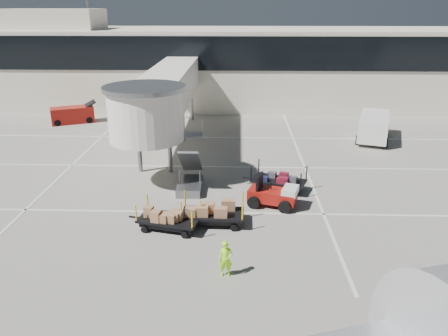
{
  "coord_description": "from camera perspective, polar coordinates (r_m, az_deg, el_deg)",
  "views": [
    {
      "loc": [
        1.42,
        -18.87,
        10.37
      ],
      "look_at": [
        0.68,
        3.46,
        2.0
      ],
      "focal_mm": 35.0,
      "sensor_mm": 36.0,
      "label": 1
    }
  ],
  "objects": [
    {
      "name": "ground",
      "position": [
        21.58,
        -2.12,
        -8.21
      ],
      "size": [
        140.0,
        140.0,
        0.0
      ],
      "primitive_type": "plane",
      "color": "gray",
      "rests_on": "ground"
    },
    {
      "name": "lane_markings",
      "position": [
        30.12,
        -2.18,
        0.4
      ],
      "size": [
        40.0,
        30.0,
        0.02
      ],
      "color": "silver",
      "rests_on": "ground"
    },
    {
      "name": "terminal",
      "position": [
        49.24,
        -0.17,
        13.23
      ],
      "size": [
        64.0,
        12.11,
        15.2
      ],
      "color": "beige",
      "rests_on": "ground"
    },
    {
      "name": "jet_bridge",
      "position": [
        32.18,
        -7.88,
        9.44
      ],
      "size": [
        5.7,
        20.4,
        6.03
      ],
      "color": "white",
      "rests_on": "ground"
    },
    {
      "name": "baggage_tug",
      "position": [
        24.02,
        6.52,
        -3.54
      ],
      "size": [
        2.87,
        2.32,
        1.71
      ],
      "rotation": [
        0.0,
        0.0,
        -0.32
      ],
      "color": "maroon",
      "rests_on": "ground"
    },
    {
      "name": "suitcase_cart",
      "position": [
        26.11,
        7.12,
        -1.77
      ],
      "size": [
        3.87,
        2.59,
        1.5
      ],
      "rotation": [
        0.0,
        0.0,
        -0.38
      ],
      "color": "black",
      "rests_on": "ground"
    },
    {
      "name": "box_cart_near",
      "position": [
        21.91,
        -1.63,
        -6.04
      ],
      "size": [
        3.83,
        1.6,
        1.49
      ],
      "rotation": [
        0.0,
        0.0,
        -0.02
      ],
      "color": "black",
      "rests_on": "ground"
    },
    {
      "name": "box_cart_far",
      "position": [
        21.71,
        -7.46,
        -6.55
      ],
      "size": [
        3.72,
        2.11,
        1.43
      ],
      "rotation": [
        0.0,
        0.0,
        -0.23
      ],
      "color": "black",
      "rests_on": "ground"
    },
    {
      "name": "ground_worker",
      "position": [
        17.93,
        0.23,
        -11.8
      ],
      "size": [
        0.59,
        0.41,
        1.56
      ],
      "primitive_type": "imported",
      "rotation": [
        0.0,
        0.0,
        0.07
      ],
      "color": "#96F319",
      "rests_on": "ground"
    },
    {
      "name": "minivan",
      "position": [
        37.68,
        19.01,
        5.36
      ],
      "size": [
        3.76,
        5.77,
        2.03
      ],
      "rotation": [
        0.0,
        0.0,
        -0.32
      ],
      "color": "silver",
      "rests_on": "ground"
    },
    {
      "name": "belt_loader",
      "position": [
        43.29,
        -19.15,
        6.56
      ],
      "size": [
        4.32,
        3.04,
        1.96
      ],
      "rotation": [
        0.0,
        0.0,
        0.43
      ],
      "color": "maroon",
      "rests_on": "ground"
    }
  ]
}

